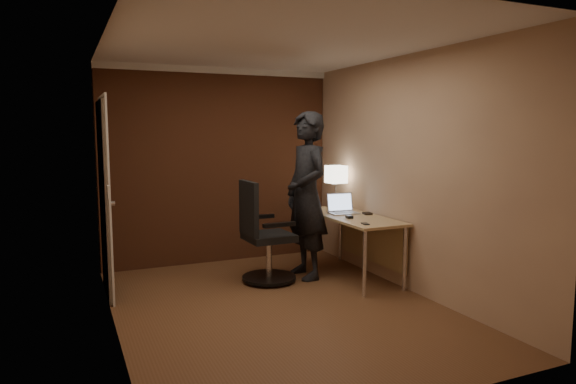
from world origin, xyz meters
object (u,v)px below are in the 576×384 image
object	(u,v)px
phone	(365,224)
wallet	(367,213)
desk_lamp	(336,175)
mouse	(349,217)
desk	(357,226)
person	(307,195)
laptop	(342,208)
office_chair	(263,239)

from	to	relation	value
phone	wallet	bearing A→B (deg)	67.13
desk_lamp	mouse	world-z (taller)	desk_lamp
desk	person	world-z (taller)	person
laptop	person	world-z (taller)	person
desk_lamp	phone	distance (m)	1.27
laptop	wallet	xyz separation A→B (m)	(0.22, -0.21, -0.05)
laptop	wallet	distance (m)	0.31
person	desk_lamp	bearing A→B (deg)	121.35
office_chair	mouse	bearing A→B (deg)	-22.68
office_chair	laptop	bearing A→B (deg)	-0.87
laptop	mouse	world-z (taller)	laptop
office_chair	person	size ratio (longest dim) A/B	0.59
desk	desk_lamp	distance (m)	0.83
mouse	phone	xyz separation A→B (m)	(-0.03, -0.39, -0.01)
desk_lamp	desk	bearing A→B (deg)	-95.74
laptop	person	distance (m)	0.49
desk	mouse	bearing A→B (deg)	-141.17
mouse	phone	bearing A→B (deg)	-85.55
office_chair	wallet	bearing A→B (deg)	-10.52
desk_lamp	laptop	size ratio (longest dim) A/B	1.54
mouse	wallet	bearing A→B (deg)	33.47
desk	phone	size ratio (longest dim) A/B	13.04
desk	mouse	distance (m)	0.29
wallet	office_chair	distance (m)	1.27
desk_lamp	office_chair	xyz separation A→B (m)	(-1.15, -0.40, -0.65)
laptop	office_chair	bearing A→B (deg)	179.13
laptop	phone	xyz separation A→B (m)	(-0.14, -0.74, -0.06)
phone	wallet	xyz separation A→B (m)	(0.36, 0.53, 0.01)
wallet	person	world-z (taller)	person
mouse	laptop	bearing A→B (deg)	82.89
laptop	phone	size ratio (longest dim) A/B	3.02
desk_lamp	phone	world-z (taller)	desk_lamp
phone	laptop	bearing A→B (deg)	90.78
office_chair	desk_lamp	bearing A→B (deg)	19.23
desk	office_chair	xyz separation A→B (m)	(-1.09, 0.22, -0.10)
desk_lamp	person	distance (m)	0.75
phone	wallet	size ratio (longest dim) A/B	1.05
wallet	office_chair	bearing A→B (deg)	169.48
mouse	person	xyz separation A→B (m)	(-0.35, 0.38, 0.22)
phone	desk_lamp	bearing A→B (deg)	87.48
desk	desk_lamp	world-z (taller)	desk_lamp
laptop	office_chair	world-z (taller)	office_chair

